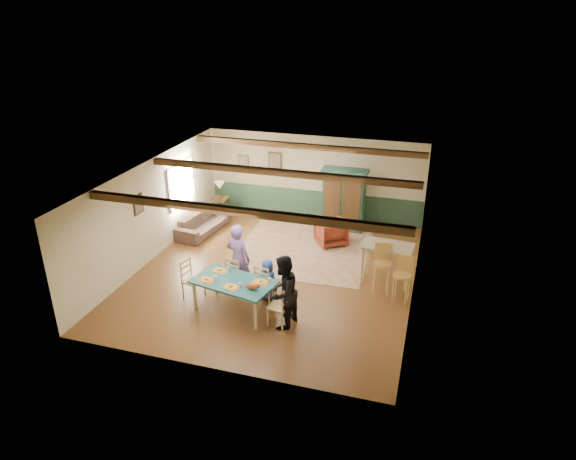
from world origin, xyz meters
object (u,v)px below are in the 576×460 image
(dining_chair_end_left, at_px, (193,280))
(counter_table, at_px, (386,264))
(sofa, at_px, (203,223))
(bar_stool_left, at_px, (382,269))
(dining_chair_far_left, at_px, (237,274))
(dining_chair_far_right, at_px, (266,282))
(person_child, at_px, (268,280))
(table_lamp, at_px, (220,190))
(dining_chair_end_right, at_px, (279,305))
(armchair, at_px, (331,232))
(dining_table, at_px, (234,296))
(person_man, at_px, (238,258))
(armoire, at_px, (344,200))
(person_woman, at_px, (283,292))
(end_table, at_px, (221,207))
(cat, at_px, (252,286))
(bar_stool_right, at_px, (402,280))

(dining_chair_end_left, relative_size, counter_table, 0.78)
(sofa, relative_size, bar_stool_left, 1.64)
(dining_chair_far_left, relative_size, sofa, 0.48)
(dining_chair_far_right, relative_size, person_child, 0.95)
(dining_chair_far_left, distance_m, table_lamp, 5.00)
(dining_chair_end_right, bearing_deg, armchair, -171.00)
(dining_table, relative_size, person_man, 1.04)
(armchair, height_order, counter_table, counter_table)
(person_child, distance_m, armchair, 3.49)
(dining_chair_end_left, height_order, armoire, armoire)
(dining_chair_end_right, height_order, person_woman, person_woman)
(dining_chair_end_left, relative_size, bar_stool_left, 0.78)
(sofa, bearing_deg, person_child, -127.14)
(dining_table, relative_size, sofa, 0.90)
(dining_chair_far_right, height_order, dining_chair_end_right, same)
(dining_chair_end_left, bearing_deg, dining_chair_end_right, -90.00)
(dining_chair_far_right, bearing_deg, counter_table, -135.47)
(person_man, bearing_deg, person_child, -180.00)
(dining_chair_far_left, xyz_separation_m, person_woman, (1.48, -1.05, 0.35))
(person_child, bearing_deg, armchair, -91.29)
(table_lamp, bearing_deg, dining_chair_far_right, -55.42)
(dining_chair_end_right, height_order, armoire, armoire)
(end_table, xyz_separation_m, bar_stool_left, (5.69, -3.41, 0.31))
(dining_chair_end_right, xyz_separation_m, person_man, (-1.37, 1.11, 0.39))
(cat, height_order, counter_table, counter_table)
(dining_chair_end_left, distance_m, armchair, 4.60)
(cat, relative_size, bar_stool_left, 0.30)
(person_child, bearing_deg, bar_stool_right, -154.56)
(bar_stool_left, relative_size, bar_stool_right, 1.07)
(dining_chair_far_left, bearing_deg, end_table, -50.09)
(counter_table, bearing_deg, dining_chair_end_right, -128.27)
(counter_table, bearing_deg, armoire, 119.47)
(person_man, height_order, table_lamp, person_man)
(person_woman, distance_m, cat, 0.71)
(cat, xyz_separation_m, bar_stool_right, (3.06, 1.66, -0.27))
(dining_chair_end_left, xyz_separation_m, sofa, (-1.44, 3.56, -0.19))
(person_child, distance_m, bar_stool_left, 2.75)
(dining_table, relative_size, person_woman, 1.09)
(dining_table, bearing_deg, person_man, 104.81)
(dining_chair_far_right, distance_m, bar_stool_right, 3.15)
(dining_chair_far_left, xyz_separation_m, armoire, (1.71, 4.47, 0.49))
(person_child, bearing_deg, dining_chair_end_right, 133.15)
(dining_chair_far_left, xyz_separation_m, dining_chair_end_left, (-0.89, -0.56, 0.00))
(person_child, height_order, bar_stool_right, bar_stool_right)
(dining_chair_end_left, distance_m, table_lamp, 5.18)
(person_child, relative_size, end_table, 1.67)
(person_man, bearing_deg, sofa, -39.44)
(dining_chair_far_right, distance_m, armchair, 3.57)
(armoire, bearing_deg, dining_table, -103.68)
(dining_chair_far_left, bearing_deg, dining_chair_end_right, 155.08)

